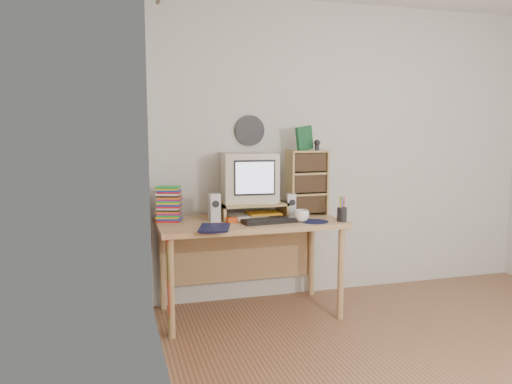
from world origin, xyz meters
TOP-DOWN VIEW (x-y plane):
  - floor at (0.00, 0.00)m, footprint 3.50×3.50m
  - back_wall at (0.00, 1.75)m, footprint 3.50×0.00m
  - left_wall at (-1.75, 0.00)m, footprint 0.00×3.50m
  - curtain at (-1.71, 0.48)m, footprint 0.00×2.20m
  - wall_disc at (-0.93, 1.73)m, footprint 0.25×0.02m
  - desk at (-1.03, 1.44)m, footprint 1.40×0.70m
  - monitor_riser at (-0.98, 1.48)m, footprint 0.52×0.30m
  - crt_monitor at (-0.99, 1.53)m, footprint 0.44×0.44m
  - speaker_left at (-1.30, 1.41)m, footprint 0.08×0.08m
  - speaker_right at (-0.68, 1.42)m, footprint 0.08×0.08m
  - keyboard at (-0.90, 1.23)m, footprint 0.46×0.20m
  - dvd_stack at (-1.62, 1.50)m, footprint 0.20×0.17m
  - cd_rack at (-0.51, 1.50)m, footprint 0.32×0.18m
  - mug at (-0.67, 1.20)m, footprint 0.13×0.13m
  - diary at (-1.46, 1.11)m, footprint 0.29×0.25m
  - mousepad at (-0.58, 1.17)m, footprint 0.26×0.26m
  - pen_cup at (-0.38, 1.12)m, footprint 0.09×0.09m
  - papers at (-0.98, 1.47)m, footprint 0.30×0.22m
  - red_box at (-1.18, 1.31)m, footprint 0.09×0.06m
  - game_box at (-0.53, 1.51)m, footprint 0.15×0.08m
  - webcam at (-0.44, 1.47)m, footprint 0.05×0.05m

SIDE VIEW (x-z plane):
  - floor at x=0.00m, z-range 0.00..0.00m
  - desk at x=-1.03m, z-range 0.24..0.99m
  - mousepad at x=-0.58m, z-range 0.75..0.75m
  - keyboard at x=-0.90m, z-range 0.75..0.78m
  - papers at x=-0.98m, z-range 0.75..0.79m
  - red_box at x=-1.18m, z-range 0.75..0.79m
  - diary at x=-1.46m, z-range 0.75..0.80m
  - mug at x=-0.67m, z-range 0.75..0.84m
  - pen_cup at x=-0.38m, z-range 0.75..0.90m
  - speaker_right at x=-0.68m, z-range 0.75..0.94m
  - monitor_riser at x=-0.98m, z-range 0.78..0.90m
  - speaker_left at x=-1.30m, z-range 0.75..0.96m
  - dvd_stack at x=-1.62m, z-range 0.75..0.99m
  - cd_rack at x=-0.51m, z-range 0.75..1.27m
  - crt_monitor at x=-0.99m, z-range 0.87..1.26m
  - curtain at x=-1.71m, z-range 0.05..2.25m
  - back_wall at x=0.00m, z-range -0.50..3.00m
  - left_wall at x=-1.75m, z-range -0.50..3.00m
  - webcam at x=-0.44m, z-range 1.27..1.36m
  - game_box at x=-0.53m, z-range 1.27..1.46m
  - wall_disc at x=-0.93m, z-range 1.30..1.55m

